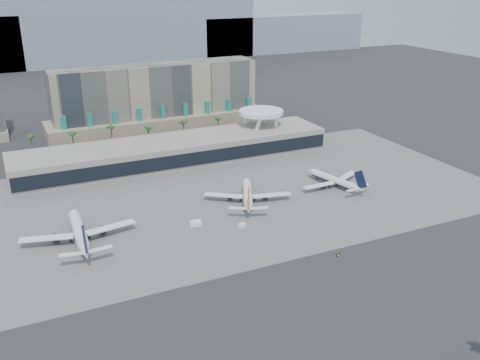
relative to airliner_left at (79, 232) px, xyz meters
name	(u,v)px	position (x,y,z in m)	size (l,w,h in m)	color
ground	(271,250)	(62.92, -36.89, -3.94)	(900.00, 900.00, 0.00)	#232326
apron_pad	(214,197)	(62.92, 18.11, -3.91)	(260.00, 130.00, 0.06)	#5B5B59
mountain_ridge	(95,35)	(90.79, 433.11, 25.95)	(680.00, 60.00, 70.00)	gray
hotel	(157,104)	(72.92, 137.53, 12.87)	(140.00, 30.00, 42.00)	tan
terminal	(175,150)	(62.92, 72.95, 2.58)	(170.00, 32.50, 14.50)	#9F978C
saucer_structure	(261,115)	(117.92, 79.11, 14.52)	(26.00, 26.00, 21.89)	white
palm_row	(167,125)	(69.92, 108.11, 6.56)	(157.80, 2.80, 13.10)	brown
airliner_left	(79,232)	(0.00, 0.00, 0.00)	(43.92, 45.25, 15.61)	white
airliner_centre	(248,194)	(74.31, 6.66, -0.41)	(36.77, 37.85, 14.00)	white
airliner_right	(334,180)	(119.96, 5.87, -0.72)	(35.02, 36.36, 12.77)	white
service_vehicle_a	(196,223)	(44.65, -6.45, -2.83)	(4.54, 2.22, 2.22)	white
service_vehicle_b	(242,225)	(61.11, -15.43, -3.13)	(3.14, 1.79, 1.61)	white
taxiway_sign	(338,255)	(82.80, -51.45, -3.49)	(1.99, 0.83, 0.91)	black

